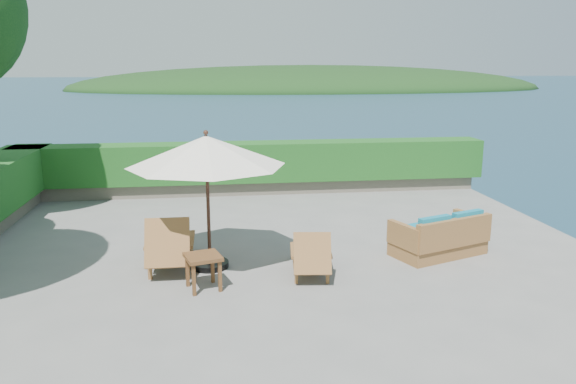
{
  "coord_description": "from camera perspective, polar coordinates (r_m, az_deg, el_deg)",
  "views": [
    {
      "loc": [
        -1.02,
        -8.95,
        3.34
      ],
      "look_at": [
        0.3,
        0.8,
        1.1
      ],
      "focal_mm": 35.0,
      "sensor_mm": 36.0,
      "label": 1
    }
  ],
  "objects": [
    {
      "name": "ground",
      "position": [
        9.61,
        -1.14,
        -7.51
      ],
      "size": [
        12.0,
        12.0,
        0.0
      ],
      "primitive_type": "plane",
      "color": "gray",
      "rests_on": "ground"
    },
    {
      "name": "foundation",
      "position": [
        10.25,
        -1.1,
        -15.67
      ],
      "size": [
        12.0,
        12.0,
        3.0
      ],
      "primitive_type": "cube",
      "color": "#60584C",
      "rests_on": "ocean"
    },
    {
      "name": "offshore_island",
      "position": [
        151.34,
        2.22,
        10.4
      ],
      "size": [
        126.0,
        57.6,
        12.6
      ],
      "primitive_type": "ellipsoid",
      "color": "black",
      "rests_on": "ocean"
    },
    {
      "name": "planter_wall_far",
      "position": [
        14.93,
        -3.62,
        0.57
      ],
      "size": [
        12.0,
        0.6,
        0.36
      ],
      "primitive_type": "cube",
      "color": "slate",
      "rests_on": "ground"
    },
    {
      "name": "hedge_far",
      "position": [
        14.8,
        -3.66,
        3.11
      ],
      "size": [
        12.4,
        0.9,
        1.0
      ],
      "primitive_type": "cube",
      "color": "#154B17",
      "rests_on": "planter_wall_far"
    },
    {
      "name": "patio_umbrella",
      "position": [
        9.15,
        -8.29,
        4.01
      ],
      "size": [
        2.78,
        2.78,
        2.32
      ],
      "rotation": [
        0.0,
        0.0,
        0.08
      ],
      "color": "black",
      "rests_on": "ground"
    },
    {
      "name": "lounge_left",
      "position": [
        9.59,
        -11.86,
        -5.24
      ],
      "size": [
        0.79,
        1.71,
        0.98
      ],
      "rotation": [
        0.0,
        0.0,
        -0.01
      ],
      "color": "olive",
      "rests_on": "ground"
    },
    {
      "name": "lounge_right",
      "position": [
        9.14,
        2.32,
        -6.35
      ],
      "size": [
        0.74,
        1.47,
        0.82
      ],
      "rotation": [
        0.0,
        0.0,
        -0.12
      ],
      "color": "olive",
      "rests_on": "ground"
    },
    {
      "name": "side_table",
      "position": [
        8.61,
        -8.63,
        -6.97
      ],
      "size": [
        0.63,
        0.63,
        0.54
      ],
      "rotation": [
        0.0,
        0.0,
        0.27
      ],
      "color": "brown",
      "rests_on": "ground"
    },
    {
      "name": "wicker_loveseat",
      "position": [
        10.39,
        15.23,
        -4.55
      ],
      "size": [
        1.86,
        1.39,
        0.82
      ],
      "rotation": [
        0.0,
        0.0,
        0.36
      ],
      "color": "olive",
      "rests_on": "ground"
    }
  ]
}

